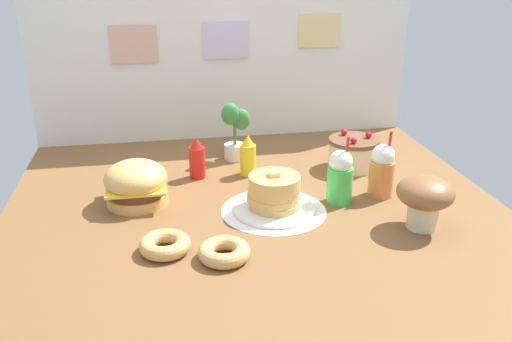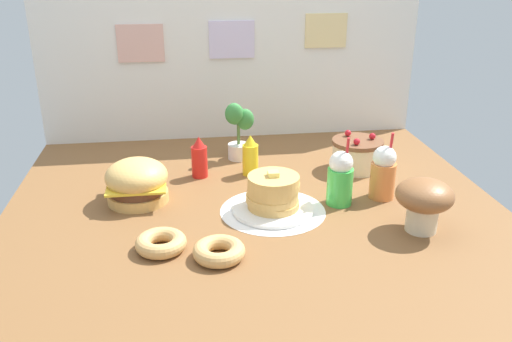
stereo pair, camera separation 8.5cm
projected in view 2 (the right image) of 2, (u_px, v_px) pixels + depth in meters
The scene contains 14 objects.
ground_plane at pixel (256, 212), 2.37m from camera, with size 2.17×2.05×0.02m, color brown.
back_wall at pixel (232, 51), 3.10m from camera, with size 2.17×0.04×1.01m.
doily_mat at pixel (273, 211), 2.35m from camera, with size 0.46×0.46×0.00m, color white.
burger at pixel (137, 182), 2.41m from camera, with size 0.28×0.28×0.20m.
pancake_stack at pixel (273, 195), 2.33m from camera, with size 0.35×0.35×0.18m.
layer_cake at pixel (357, 154), 2.77m from camera, with size 0.26×0.26×0.19m.
ketchup_bottle at pixel (199, 158), 2.67m from camera, with size 0.08×0.08×0.21m.
mustard_bottle at pixel (250, 156), 2.70m from camera, with size 0.08×0.08×0.21m.
cream_soda_cup at pixel (340, 178), 2.38m from camera, with size 0.11×0.11×0.31m.
orange_float_cup at pixel (383, 173), 2.44m from camera, with size 0.11×0.11×0.31m.
donut_pink_glaze at pixel (161, 243), 2.04m from camera, with size 0.19×0.19×0.06m.
donut_chocolate at pixel (219, 251), 1.99m from camera, with size 0.19×0.19×0.06m.
potted_plant at pixel (238, 129), 2.88m from camera, with size 0.15×0.12×0.32m.
mushroom_stool at pixel (424, 200), 2.14m from camera, with size 0.23×0.23×0.22m.
Camera 2 is at (-0.29, -2.10, 1.06)m, focal length 38.21 mm.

